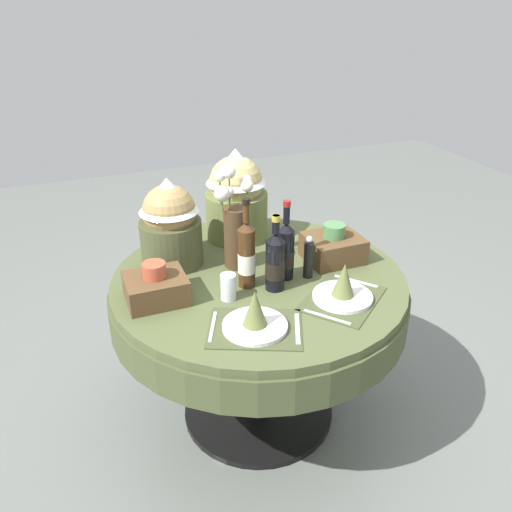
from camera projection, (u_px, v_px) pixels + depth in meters
name	position (u px, v px, depth m)	size (l,w,h in m)	color
ground	(258.00, 410.00, 2.61)	(8.00, 8.00, 0.00)	slate
dining_table	(259.00, 302.00, 2.32)	(1.29, 1.29, 0.78)	#4C5633
place_setting_left	(255.00, 318.00, 1.89)	(0.42, 0.38, 0.16)	#41492B
place_setting_right	(343.00, 289.00, 2.07)	(0.43, 0.41, 0.16)	#41492B
flower_vase	(235.00, 225.00, 2.26)	(0.19, 0.12, 0.46)	#47331E
wine_bottle_left	(286.00, 250.00, 2.19)	(0.07, 0.07, 0.35)	black
wine_bottle_right	(275.00, 262.00, 2.11)	(0.08, 0.08, 0.33)	black
wine_bottle_rear	(247.00, 254.00, 2.12)	(0.07, 0.07, 0.39)	#422814
tumbler_near_left	(228.00, 287.00, 2.07)	(0.06, 0.06, 0.11)	silver
pepper_mill	(308.00, 258.00, 2.21)	(0.04, 0.04, 0.19)	black
gift_tub_back_left	(170.00, 220.00, 2.27)	(0.27, 0.27, 0.40)	#474C2D
gift_tub_back_centre	(236.00, 192.00, 2.51)	(0.30, 0.30, 0.45)	olive
woven_basket_side_left	(156.00, 287.00, 2.06)	(0.24, 0.20, 0.16)	brown
woven_basket_side_right	(333.00, 247.00, 2.36)	(0.24, 0.22, 0.17)	brown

